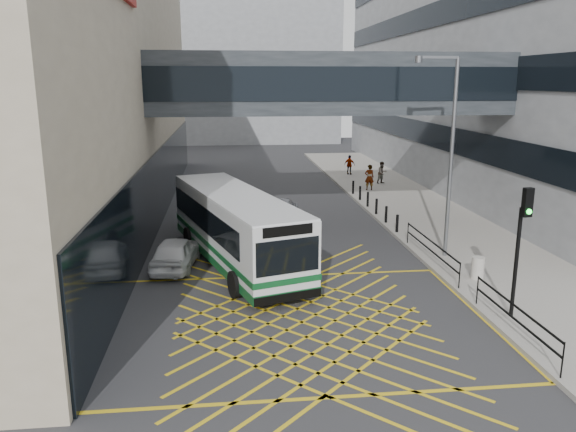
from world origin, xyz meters
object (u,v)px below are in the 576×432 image
object	(u,v)px
street_lamp	(448,146)
pedestrian_a	(369,177)
car_white	(176,252)
car_silver	(280,210)
car_dark	(213,218)
bus	(235,226)
traffic_light	(522,234)
pedestrian_b	(382,173)
pedestrian_c	(350,165)
litter_bin	(478,268)

from	to	relation	value
street_lamp	pedestrian_a	size ratio (longest dim) A/B	4.72
car_white	car_silver	bearing A→B (deg)	-117.43
car_silver	car_dark	bearing A→B (deg)	28.52
bus	car_dark	distance (m)	5.89
bus	car_white	distance (m)	2.69
car_white	traffic_light	world-z (taller)	traffic_light
pedestrian_b	pedestrian_c	world-z (taller)	pedestrian_b
pedestrian_a	litter_bin	bearing A→B (deg)	90.31
car_silver	street_lamp	world-z (taller)	street_lamp
bus	litter_bin	world-z (taller)	bus
car_white	car_dark	distance (m)	6.19
pedestrian_a	street_lamp	bearing A→B (deg)	88.87
pedestrian_a	pedestrian_c	xyz separation A→B (m)	(0.09, 6.77, -0.11)
car_white	pedestrian_b	size ratio (longest dim) A/B	2.63
pedestrian_b	pedestrian_a	bearing A→B (deg)	-145.08
street_lamp	pedestrian_a	bearing A→B (deg)	84.41
car_white	car_dark	size ratio (longest dim) A/B	1.01
bus	car_white	xyz separation A→B (m)	(-2.49, -0.31, -0.98)
traffic_light	pedestrian_c	size ratio (longest dim) A/B	2.73
bus	car_silver	distance (m)	7.48
traffic_light	car_dark	bearing A→B (deg)	117.71
pedestrian_b	bus	bearing A→B (deg)	-144.51
pedestrian_b	car_dark	bearing A→B (deg)	-158.19
pedestrian_c	car_silver	bearing A→B (deg)	95.08
pedestrian_a	car_silver	bearing A→B (deg)	49.76
street_lamp	litter_bin	world-z (taller)	street_lamp
car_silver	litter_bin	bearing A→B (deg)	132.64
car_white	car_dark	world-z (taller)	car_white
car_white	car_silver	xyz separation A→B (m)	(5.07, 7.27, 0.05)
car_white	litter_bin	distance (m)	12.18
car_white	pedestrian_c	distance (m)	25.18
car_silver	litter_bin	world-z (taller)	car_silver
car_white	car_silver	distance (m)	8.86
street_lamp	pedestrian_c	xyz separation A→B (m)	(0.80, 22.09, -4.03)
car_white	pedestrian_a	size ratio (longest dim) A/B	2.39
car_silver	pedestrian_c	xyz separation A→B (m)	(7.19, 14.72, 0.22)
bus	car_silver	xyz separation A→B (m)	(2.59, 6.96, -0.93)
car_white	pedestrian_b	xyz separation A→B (m)	(13.77, 17.62, 0.29)
traffic_light	street_lamp	size ratio (longest dim) A/B	0.51
car_dark	street_lamp	bearing A→B (deg)	142.69
litter_bin	pedestrian_b	world-z (taller)	pedestrian_b
pedestrian_b	street_lamp	bearing A→B (deg)	-118.82
pedestrian_b	litter_bin	bearing A→B (deg)	-116.89
traffic_light	street_lamp	bearing A→B (deg)	78.82
street_lamp	pedestrian_c	world-z (taller)	street_lamp
traffic_light	litter_bin	world-z (taller)	traffic_light
pedestrian_a	traffic_light	bearing A→B (deg)	89.35
car_silver	pedestrian_c	world-z (taller)	pedestrian_c
pedestrian_a	pedestrian_c	world-z (taller)	pedestrian_a
car_silver	litter_bin	xyz separation A→B (m)	(6.72, -10.33, -0.14)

